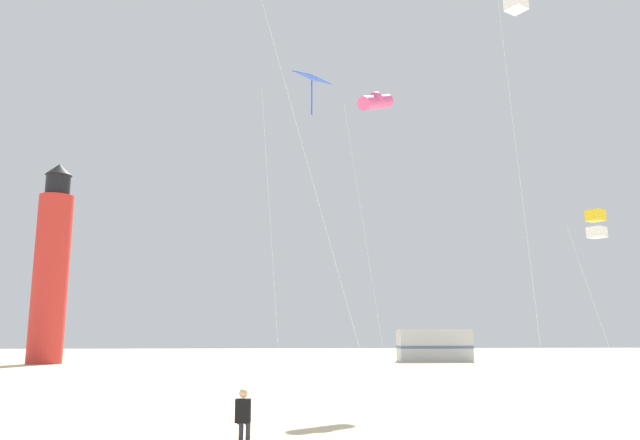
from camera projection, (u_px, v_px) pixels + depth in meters
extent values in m
cube|color=black|center=(243.00, 411.00, 13.86)|extent=(0.36, 0.25, 0.52)
sphere|color=#D8A87F|center=(243.00, 393.00, 13.93)|extent=(0.20, 0.20, 0.20)
cylinder|color=#2D2D38|center=(247.00, 421.00, 13.99)|extent=(0.16, 0.37, 0.13)
cylinder|color=#2D2D38|center=(248.00, 430.00, 14.10)|extent=(0.11, 0.11, 0.42)
cylinder|color=#2D2D38|center=(240.00, 421.00, 13.99)|extent=(0.16, 0.37, 0.13)
cylinder|color=#2D2D38|center=(241.00, 430.00, 14.11)|extent=(0.11, 0.11, 0.42)
cylinder|color=silver|center=(365.00, 236.00, 28.41)|extent=(1.73, 1.56, 13.71)
cylinder|color=#E54C8C|center=(376.00, 102.00, 30.56)|extent=(2.19, 2.32, 1.48)
sphere|color=#E54C8C|center=(376.00, 99.00, 30.59)|extent=(0.76, 0.76, 0.76)
cylinder|color=silver|center=(595.00, 307.00, 24.11)|extent=(1.23, 1.33, 6.85)
cube|color=yellow|center=(595.00, 216.00, 25.44)|extent=(0.82, 0.82, 0.44)
cube|color=white|center=(597.00, 232.00, 25.31)|extent=(0.82, 0.82, 0.44)
cylinder|color=silver|center=(521.00, 189.00, 19.62)|extent=(0.58, 0.69, 13.87)
cube|color=white|center=(516.00, 4.00, 21.12)|extent=(0.82, 0.82, 0.44)
cylinder|color=silver|center=(271.00, 238.00, 17.35)|extent=(0.77, 2.33, 10.07)
cube|color=blue|center=(312.00, 77.00, 18.72)|extent=(1.22, 1.22, 0.40)
cylinder|color=blue|center=(312.00, 98.00, 18.61)|extent=(0.04, 0.04, 1.10)
cylinder|color=silver|center=(309.00, 167.00, 15.91)|extent=(3.49, 1.56, 13.25)
cylinder|color=red|center=(51.00, 278.00, 51.24)|extent=(2.80, 2.80, 14.00)
cylinder|color=black|center=(58.00, 186.00, 52.69)|extent=(2.00, 2.00, 1.80)
cone|color=black|center=(59.00, 170.00, 52.94)|extent=(2.20, 2.20, 1.00)
cube|color=#B7BABF|center=(434.00, 345.00, 54.61)|extent=(6.42, 2.37, 2.80)
cube|color=#4C608C|center=(434.00, 347.00, 54.58)|extent=(6.47, 2.41, 0.24)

